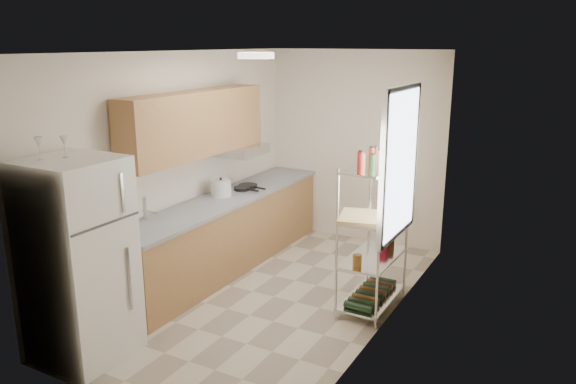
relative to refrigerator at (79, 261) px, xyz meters
name	(u,v)px	position (x,y,z in m)	size (l,w,h in m)	color
room	(273,181)	(0.87, 1.80, 0.41)	(2.52, 4.42, 2.62)	beige
counter_run	(227,232)	(-0.05, 2.23, -0.43)	(0.63, 3.51, 0.90)	#A37445
upper_cabinets	(196,124)	(-0.18, 1.90, 0.92)	(0.33, 2.20, 0.72)	#A37445
range_hood	(241,150)	(-0.13, 2.70, 0.50)	(0.50, 0.60, 0.12)	#B7BABC
window	(400,163)	(2.10, 2.15, 0.66)	(0.06, 1.00, 1.46)	white
bakers_rack	(375,205)	(1.88, 2.09, 0.22)	(0.45, 0.90, 1.73)	silver
ceiling_dome	(256,55)	(0.87, 1.50, 1.68)	(0.34, 0.34, 0.06)	white
refrigerator	(79,261)	(0.00, 0.00, 0.00)	(0.73, 0.73, 1.78)	white
wine_glass_a	(65,147)	(-0.05, 0.01, 0.98)	(0.06, 0.06, 0.18)	silver
wine_glass_b	(39,149)	(-0.13, -0.16, 0.98)	(0.07, 0.07, 0.19)	silver
rice_cooker	(221,188)	(-0.12, 2.25, 0.11)	(0.24, 0.24, 0.20)	silver
frying_pan_large	(248,186)	(-0.06, 2.74, 0.03)	(0.24, 0.24, 0.04)	black
frying_pan_small	(242,189)	(-0.06, 2.60, 0.03)	(0.20, 0.20, 0.04)	black
cutting_board	(360,217)	(1.80, 1.90, 0.14)	(0.38, 0.49, 0.03)	tan
espresso_machine	(397,196)	(1.99, 2.43, 0.25)	(0.14, 0.21, 0.25)	black
storage_bag	(384,243)	(1.91, 2.35, -0.26)	(0.09, 0.12, 0.14)	#B4162A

